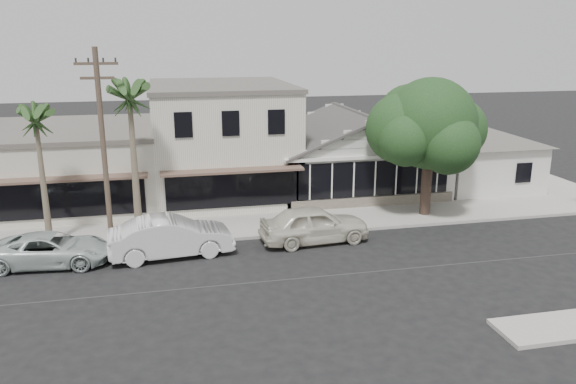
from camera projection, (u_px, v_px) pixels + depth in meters
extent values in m
plane|color=black|center=(332.00, 276.00, 22.85)|extent=(140.00, 140.00, 0.00)
cube|color=#9E9991|center=(136.00, 233.00, 27.53)|extent=(90.00, 3.50, 0.15)
cube|color=silver|center=(351.00, 167.00, 35.25)|extent=(10.00, 8.00, 3.00)
cube|color=black|center=(375.00, 179.00, 31.36)|extent=(8.80, 0.10, 2.00)
cube|color=#60564C|center=(374.00, 202.00, 31.74)|extent=(9.60, 0.18, 0.70)
cube|color=silver|center=(478.00, 164.00, 36.00)|extent=(6.00, 6.00, 3.00)
cube|color=silver|center=(222.00, 142.00, 34.07)|extent=(8.00, 10.00, 6.50)
cube|color=beige|center=(67.00, 167.00, 32.52)|extent=(10.00, 10.00, 4.20)
cylinder|color=brown|center=(104.00, 152.00, 24.69)|extent=(0.24, 0.24, 9.00)
cube|color=brown|center=(96.00, 64.00, 23.68)|extent=(1.80, 0.12, 0.12)
cube|color=brown|center=(97.00, 78.00, 23.84)|extent=(1.40, 0.12, 0.12)
imported|color=beige|center=(314.00, 224.00, 26.40)|extent=(5.27, 2.45, 1.75)
imported|color=silver|center=(171.00, 237.00, 24.69)|extent=(5.57, 2.45, 1.78)
imported|color=#AFBCB9|center=(51.00, 249.00, 23.78)|extent=(5.15, 2.74, 1.38)
cylinder|color=#47352B|center=(426.00, 190.00, 30.04)|extent=(0.55, 0.55, 2.94)
sphere|color=#163717|center=(430.00, 124.00, 29.08)|extent=(4.78, 4.78, 4.78)
sphere|color=#163717|center=(454.00, 130.00, 30.07)|extent=(3.49, 3.49, 3.49)
sphere|color=#163717|center=(401.00, 129.00, 29.20)|extent=(3.67, 3.67, 3.67)
sphere|color=#163717|center=(449.00, 144.00, 28.08)|extent=(3.12, 3.12, 3.12)
sphere|color=#163717|center=(409.00, 115.00, 30.28)|extent=(3.31, 3.31, 3.31)
sphere|color=#163717|center=(439.00, 108.00, 30.35)|extent=(2.94, 2.94, 2.94)
sphere|color=#163717|center=(406.00, 139.00, 28.22)|extent=(2.76, 2.76, 2.76)
cone|color=#726651|center=(135.00, 171.00, 26.45)|extent=(0.39, 0.39, 6.56)
cone|color=#726651|center=(44.00, 187.00, 25.21)|extent=(0.33, 0.33, 5.73)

